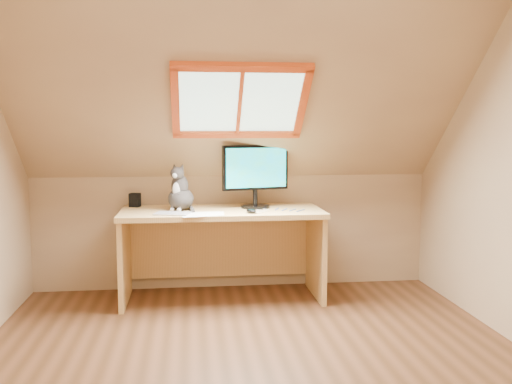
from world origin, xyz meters
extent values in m
plane|color=brown|center=(0.00, 0.00, 0.00)|extent=(3.50, 3.50, 0.00)
cube|color=tan|center=(0.00, -1.75, 1.20)|extent=(3.50, 0.02, 2.40)
cube|color=tan|center=(0.00, 1.75, 0.50)|extent=(3.50, 0.02, 1.00)
cube|color=tan|center=(0.00, 0.97, 1.70)|extent=(3.50, 1.56, 1.41)
cube|color=#B2E0CC|center=(0.00, 1.05, 1.63)|extent=(0.90, 0.53, 0.48)
cube|color=#D14513|center=(0.00, 1.05, 1.63)|extent=(1.02, 0.64, 0.59)
cube|color=#E0B16A|center=(-0.12, 1.38, 0.73)|extent=(1.65, 0.72, 0.04)
cube|color=#E0B16A|center=(-0.92, 1.38, 0.36)|extent=(0.04, 0.65, 0.71)
cube|color=#E0B16A|center=(0.67, 1.38, 0.36)|extent=(0.04, 0.65, 0.71)
cube|color=#E0B16A|center=(-0.12, 1.71, 0.36)|extent=(1.55, 0.03, 0.50)
cylinder|color=black|center=(0.17, 1.45, 0.77)|extent=(0.24, 0.24, 0.02)
cylinder|color=black|center=(0.17, 1.45, 0.84)|extent=(0.04, 0.04, 0.13)
cube|color=black|center=(0.17, 1.45, 1.09)|extent=(0.57, 0.17, 0.37)
cube|color=#027FD1|center=(0.17, 1.42, 1.09)|extent=(0.51, 0.13, 0.33)
ellipsoid|color=#423C3A|center=(-0.46, 1.41, 0.84)|extent=(0.30, 0.32, 0.18)
ellipsoid|color=#423C3A|center=(-0.46, 1.40, 0.95)|extent=(0.18, 0.18, 0.20)
ellipsoid|color=silver|center=(-0.49, 1.34, 0.93)|extent=(0.08, 0.06, 0.11)
ellipsoid|color=#423C3A|center=(-0.48, 1.36, 1.06)|extent=(0.14, 0.13, 0.10)
sphere|color=silver|center=(-0.50, 1.31, 1.04)|extent=(0.04, 0.04, 0.04)
cone|color=#423C3A|center=(-0.50, 1.39, 1.11)|extent=(0.06, 0.07, 0.06)
cone|color=#423C3A|center=(-0.44, 1.36, 1.11)|extent=(0.07, 0.06, 0.06)
cube|color=black|center=(-0.85, 1.63, 0.81)|extent=(0.10, 0.10, 0.12)
cube|color=#B2B2B7|center=(-0.52, 1.17, 0.76)|extent=(0.30, 0.25, 0.01)
ellipsoid|color=black|center=(0.10, 1.16, 0.77)|extent=(0.10, 0.13, 0.04)
cube|color=white|center=(-0.24, 1.12, 0.76)|extent=(0.33, 0.27, 0.00)
cube|color=white|center=(-0.24, 1.12, 0.76)|extent=(0.32, 0.24, 0.00)
camera|label=1|loc=(-0.38, -3.27, 1.43)|focal=40.00mm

